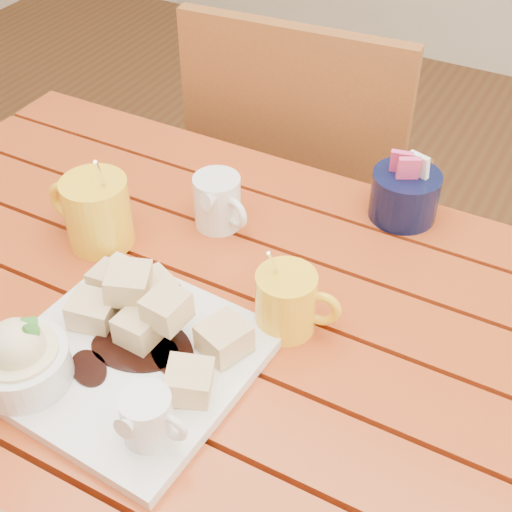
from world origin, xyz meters
The scene contains 7 objects.
table centered at (0.00, 0.00, 0.64)m, with size 1.20×0.79×0.75m.
dessert_plate centered at (-0.05, -0.14, 0.78)m, with size 0.31×0.31×0.12m.
coffee_mug_left centered at (-0.21, 0.06, 0.81)m, with size 0.14×0.10×0.16m.
coffee_mug_right centered at (0.12, 0.03, 0.80)m, with size 0.11×0.08×0.13m.
cream_pitcher centered at (-0.07, 0.18, 0.80)m, with size 0.10×0.09×0.09m.
sugar_caddy centered at (0.17, 0.34, 0.79)m, with size 0.11×0.11×0.12m.
chair_far centered at (-0.12, 0.62, 0.53)m, with size 0.48×0.48×0.94m.
Camera 1 is at (0.40, -0.57, 1.44)m, focal length 50.00 mm.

